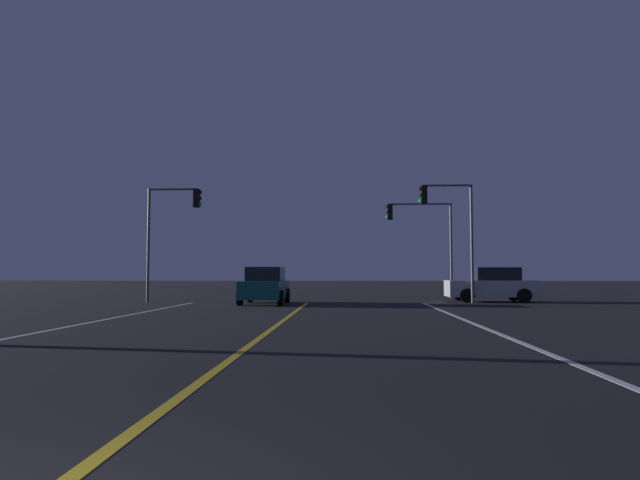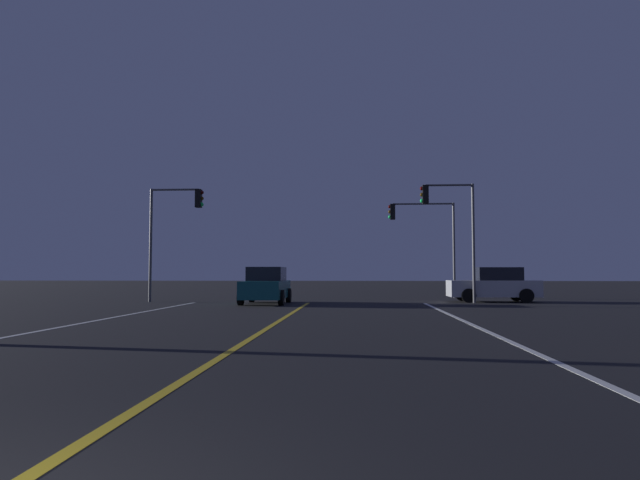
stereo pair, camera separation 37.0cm
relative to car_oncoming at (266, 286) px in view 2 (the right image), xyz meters
The scene contains 8 objects.
lane_edge_right 16.30m from the car_oncoming, 63.03° to the right, with size 0.16×30.50×0.01m, color silver.
lane_center_divider 14.65m from the car_oncoming, 82.53° to the right, with size 0.16×30.50×0.01m, color gold.
car_oncoming is the anchor object (origin of this frame).
car_crossing_side 11.20m from the car_oncoming, 11.94° to the left, with size 4.30×2.02×1.70m.
traffic_light_near_right 9.33m from the car_oncoming, ahead, with size 2.58×0.36×5.69m.
traffic_light_near_left 5.91m from the car_oncoming, 165.27° to the left, with size 2.71×0.36×5.60m.
traffic_light_far_right 10.94m from the car_oncoming, 40.26° to the left, with size 3.81×0.36×5.46m.
street_lamp_right_near 18.86m from the car_oncoming, 60.22° to the right, with size 1.99×0.44×8.13m.
Camera 2 is at (2.30, -2.63, 1.43)m, focal length 32.12 mm.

